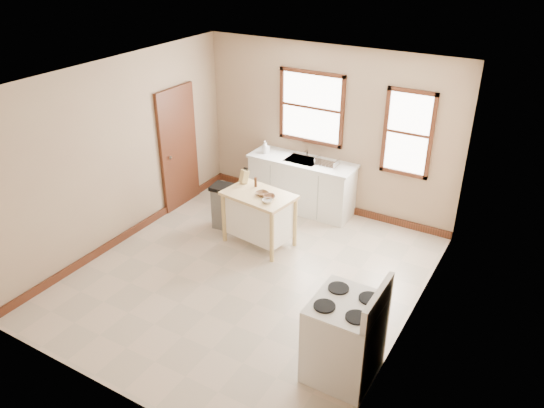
{
  "coord_description": "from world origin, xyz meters",
  "views": [
    {
      "loc": [
        3.43,
        -5.17,
        4.37
      ],
      "look_at": [
        0.16,
        0.4,
        1.01
      ],
      "focal_mm": 35.0,
      "sensor_mm": 36.0,
      "label": 1
    }
  ],
  "objects_px": {
    "trash_bin": "(225,206)",
    "pepper_grinder": "(256,182)",
    "bowl_b": "(269,197)",
    "soap_bottle_b": "(266,148)",
    "dish_rack": "(327,162)",
    "soap_bottle_a": "(265,147)",
    "bowl_a": "(262,194)",
    "kitchen_island": "(259,219)",
    "knife_block": "(244,177)",
    "bowl_c": "(267,201)",
    "gas_stove": "(345,328)"
  },
  "relations": [
    {
      "from": "bowl_c",
      "to": "pepper_grinder",
      "type": "bearing_deg",
      "value": 139.48
    },
    {
      "from": "soap_bottle_b",
      "to": "bowl_c",
      "type": "distance_m",
      "value": 1.76
    },
    {
      "from": "knife_block",
      "to": "soap_bottle_a",
      "type": "bearing_deg",
      "value": 128.32
    },
    {
      "from": "bowl_b",
      "to": "trash_bin",
      "type": "height_order",
      "value": "bowl_b"
    },
    {
      "from": "soap_bottle_a",
      "to": "trash_bin",
      "type": "height_order",
      "value": "soap_bottle_a"
    },
    {
      "from": "bowl_b",
      "to": "bowl_c",
      "type": "relative_size",
      "value": 1.19
    },
    {
      "from": "dish_rack",
      "to": "trash_bin",
      "type": "height_order",
      "value": "dish_rack"
    },
    {
      "from": "pepper_grinder",
      "to": "soap_bottle_b",
      "type": "bearing_deg",
      "value": 113.33
    },
    {
      "from": "pepper_grinder",
      "to": "bowl_b",
      "type": "bearing_deg",
      "value": -31.46
    },
    {
      "from": "soap_bottle_a",
      "to": "bowl_a",
      "type": "distance_m",
      "value": 1.5
    },
    {
      "from": "bowl_b",
      "to": "bowl_c",
      "type": "bearing_deg",
      "value": -69.8
    },
    {
      "from": "kitchen_island",
      "to": "gas_stove",
      "type": "distance_m",
      "value": 2.89
    },
    {
      "from": "soap_bottle_a",
      "to": "bowl_b",
      "type": "distance_m",
      "value": 1.61
    },
    {
      "from": "soap_bottle_b",
      "to": "kitchen_island",
      "type": "bearing_deg",
      "value": -47.07
    },
    {
      "from": "dish_rack",
      "to": "bowl_c",
      "type": "height_order",
      "value": "dish_rack"
    },
    {
      "from": "soap_bottle_a",
      "to": "dish_rack",
      "type": "xyz_separation_m",
      "value": [
        1.14,
        0.09,
        -0.07
      ]
    },
    {
      "from": "trash_bin",
      "to": "knife_block",
      "type": "bearing_deg",
      "value": 3.76
    },
    {
      "from": "soap_bottle_b",
      "to": "trash_bin",
      "type": "xyz_separation_m",
      "value": [
        -0.09,
        -1.17,
        -0.64
      ]
    },
    {
      "from": "soap_bottle_a",
      "to": "gas_stove",
      "type": "height_order",
      "value": "gas_stove"
    },
    {
      "from": "soap_bottle_a",
      "to": "gas_stove",
      "type": "distance_m",
      "value": 4.29
    },
    {
      "from": "bowl_b",
      "to": "bowl_a",
      "type": "bearing_deg",
      "value": 165.51
    },
    {
      "from": "soap_bottle_b",
      "to": "trash_bin",
      "type": "distance_m",
      "value": 1.34
    },
    {
      "from": "soap_bottle_b",
      "to": "pepper_grinder",
      "type": "distance_m",
      "value": 1.24
    },
    {
      "from": "gas_stove",
      "to": "kitchen_island",
      "type": "bearing_deg",
      "value": 140.1
    },
    {
      "from": "bowl_b",
      "to": "gas_stove",
      "type": "distance_m",
      "value": 2.72
    },
    {
      "from": "kitchen_island",
      "to": "knife_block",
      "type": "bearing_deg",
      "value": 159.36
    },
    {
      "from": "soap_bottle_b",
      "to": "dish_rack",
      "type": "bearing_deg",
      "value": 19.58
    },
    {
      "from": "trash_bin",
      "to": "pepper_grinder",
      "type": "bearing_deg",
      "value": -2.78
    },
    {
      "from": "bowl_c",
      "to": "gas_stove",
      "type": "height_order",
      "value": "gas_stove"
    },
    {
      "from": "bowl_b",
      "to": "kitchen_island",
      "type": "bearing_deg",
      "value": 169.03
    },
    {
      "from": "pepper_grinder",
      "to": "bowl_b",
      "type": "height_order",
      "value": "pepper_grinder"
    },
    {
      "from": "pepper_grinder",
      "to": "bowl_a",
      "type": "bearing_deg",
      "value": -39.64
    },
    {
      "from": "pepper_grinder",
      "to": "trash_bin",
      "type": "distance_m",
      "value": 0.8
    },
    {
      "from": "bowl_c",
      "to": "gas_stove",
      "type": "xyz_separation_m",
      "value": [
        1.96,
        -1.68,
        -0.27
      ]
    },
    {
      "from": "pepper_grinder",
      "to": "gas_stove",
      "type": "xyz_separation_m",
      "value": [
        2.39,
        -2.04,
        -0.32
      ]
    },
    {
      "from": "dish_rack",
      "to": "bowl_a",
      "type": "distance_m",
      "value": 1.45
    },
    {
      "from": "soap_bottle_b",
      "to": "dish_rack",
      "type": "xyz_separation_m",
      "value": [
        1.13,
        0.06,
        -0.05
      ]
    },
    {
      "from": "bowl_c",
      "to": "gas_stove",
      "type": "bearing_deg",
      "value": -40.54
    },
    {
      "from": "soap_bottle_a",
      "to": "gas_stove",
      "type": "relative_size",
      "value": 0.18
    },
    {
      "from": "bowl_a",
      "to": "bowl_b",
      "type": "bearing_deg",
      "value": -14.49
    },
    {
      "from": "soap_bottle_a",
      "to": "bowl_b",
      "type": "xyz_separation_m",
      "value": [
        0.87,
        -1.34,
        -0.16
      ]
    },
    {
      "from": "bowl_c",
      "to": "bowl_b",
      "type": "bearing_deg",
      "value": 110.2
    },
    {
      "from": "trash_bin",
      "to": "kitchen_island",
      "type": "bearing_deg",
      "value": -18.05
    },
    {
      "from": "soap_bottle_a",
      "to": "gas_stove",
      "type": "xyz_separation_m",
      "value": [
        2.88,
        -3.15,
        -0.42
      ]
    },
    {
      "from": "pepper_grinder",
      "to": "bowl_b",
      "type": "distance_m",
      "value": 0.44
    },
    {
      "from": "kitchen_island",
      "to": "trash_bin",
      "type": "height_order",
      "value": "kitchen_island"
    },
    {
      "from": "soap_bottle_a",
      "to": "dish_rack",
      "type": "distance_m",
      "value": 1.15
    },
    {
      "from": "bowl_b",
      "to": "trash_bin",
      "type": "bearing_deg",
      "value": 168.71
    },
    {
      "from": "dish_rack",
      "to": "knife_block",
      "type": "xyz_separation_m",
      "value": [
        -0.87,
        -1.17,
        -0.01
      ]
    },
    {
      "from": "kitchen_island",
      "to": "knife_block",
      "type": "distance_m",
      "value": 0.7
    }
  ]
}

